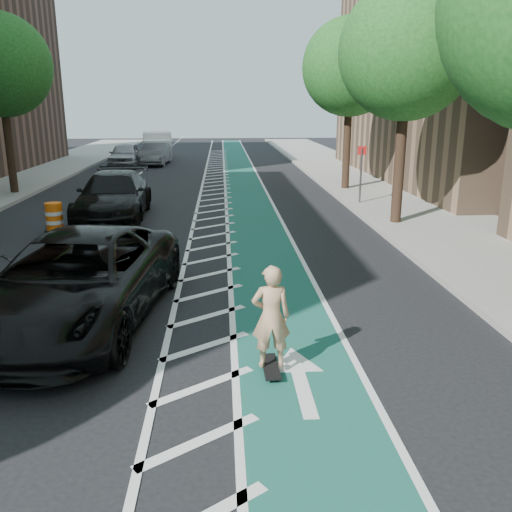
{
  "coord_description": "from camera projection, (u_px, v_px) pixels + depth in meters",
  "views": [
    {
      "loc": [
        1.84,
        -10.2,
        4.12
      ],
      "look_at": [
        2.52,
        0.56,
        1.1
      ],
      "focal_mm": 38.0,
      "sensor_mm": 36.0,
      "label": 1
    }
  ],
  "objects": [
    {
      "name": "suv_near",
      "position": [
        77.0,
        280.0,
        10.39
      ],
      "size": [
        3.67,
        6.6,
        1.75
      ],
      "primitive_type": "imported",
      "rotation": [
        0.0,
        0.0,
        -0.13
      ],
      "color": "black",
      "rests_on": "ground"
    },
    {
      "name": "tree_r_c",
      "position": [
        408.0,
        51.0,
        17.41
      ],
      "size": [
        4.2,
        4.2,
        7.9
      ],
      "color": "#382619",
      "rests_on": "ground"
    },
    {
      "name": "ground",
      "position": [
        132.0,
        319.0,
        10.8
      ],
      "size": [
        120.0,
        120.0,
        0.0
      ],
      "primitive_type": "plane",
      "color": "black",
      "rests_on": "ground"
    },
    {
      "name": "skateboarder",
      "position": [
        271.0,
        317.0,
        8.39
      ],
      "size": [
        0.62,
        0.41,
        1.66
      ],
      "primitive_type": "imported",
      "rotation": [
        0.0,
        0.0,
        3.17
      ],
      "color": "tan",
      "rests_on": "skateboard"
    },
    {
      "name": "bike_lane",
      "position": [
        253.0,
        217.0,
        20.59
      ],
      "size": [
        2.0,
        90.0,
        0.01
      ],
      "primitive_type": "cube",
      "color": "#164F46",
      "rests_on": "ground"
    },
    {
      "name": "suv_far",
      "position": [
        114.0,
        196.0,
        20.04
      ],
      "size": [
        2.57,
        5.95,
        1.71
      ],
      "primitive_type": "imported",
      "rotation": [
        0.0,
        0.0,
        0.03
      ],
      "color": "black",
      "rests_on": "ground"
    },
    {
      "name": "curb_right",
      "position": [
        358.0,
        213.0,
        20.81
      ],
      "size": [
        0.12,
        90.0,
        0.16
      ],
      "primitive_type": "cube",
      "color": "gray",
      "rests_on": "ground"
    },
    {
      "name": "car_silver",
      "position": [
        125.0,
        155.0,
        36.79
      ],
      "size": [
        2.04,
        4.78,
        1.61
      ],
      "primitive_type": "imported",
      "rotation": [
        0.0,
        0.0,
        0.03
      ],
      "color": "#97979C",
      "rests_on": "ground"
    },
    {
      "name": "buffer_strip",
      "position": [
        214.0,
        217.0,
        20.5
      ],
      "size": [
        1.4,
        90.0,
        0.01
      ],
      "primitive_type": "cube",
      "color": "silver",
      "rests_on": "ground"
    },
    {
      "name": "box_truck",
      "position": [
        158.0,
        146.0,
        43.16
      ],
      "size": [
        2.68,
        4.99,
        1.99
      ],
      "rotation": [
        0.0,
        0.0,
        0.12
      ],
      "color": "white",
      "rests_on": "ground"
    },
    {
      "name": "skateboard",
      "position": [
        271.0,
        367.0,
        8.62
      ],
      "size": [
        0.27,
        0.88,
        0.12
      ],
      "rotation": [
        0.0,
        0.0,
        0.02
      ],
      "color": "black",
      "rests_on": "ground"
    },
    {
      "name": "sign_post",
      "position": [
        361.0,
        174.0,
        22.43
      ],
      "size": [
        0.35,
        0.08,
        2.47
      ],
      "color": "#4C4C4C",
      "rests_on": "ground"
    },
    {
      "name": "barrel_a",
      "position": [
        54.0,
        218.0,
        18.15
      ],
      "size": [
        0.71,
        0.71,
        0.96
      ],
      "color": "#F6620C",
      "rests_on": "ground"
    },
    {
      "name": "car_grey",
      "position": [
        156.0,
        154.0,
        38.13
      ],
      "size": [
        1.88,
        4.73,
        1.53
      ],
      "primitive_type": "imported",
      "rotation": [
        0.0,
        0.0,
        -0.06
      ],
      "color": "#5D5C62",
      "rests_on": "ground"
    },
    {
      "name": "tree_l_d",
      "position": [
        1.0,
        66.0,
        24.14
      ],
      "size": [
        4.2,
        4.2,
        7.9
      ],
      "color": "#382619",
      "rests_on": "ground"
    },
    {
      "name": "tree_r_d",
      "position": [
        351.0,
        67.0,
        25.09
      ],
      "size": [
        4.2,
        4.2,
        7.9
      ],
      "color": "#382619",
      "rests_on": "ground"
    },
    {
      "name": "barrel_c",
      "position": [
        120.0,
        182.0,
        26.82
      ],
      "size": [
        0.67,
        0.67,
        0.92
      ],
      "color": "#EA420C",
      "rests_on": "ground"
    },
    {
      "name": "barrel_b",
      "position": [
        98.0,
        190.0,
        23.82
      ],
      "size": [
        0.74,
        0.74,
        1.01
      ],
      "color": "#E0440B",
      "rests_on": "ground"
    },
    {
      "name": "sidewalk_right",
      "position": [
        420.0,
        213.0,
        20.96
      ],
      "size": [
        5.0,
        90.0,
        0.15
      ],
      "primitive_type": "cube",
      "color": "gray",
      "rests_on": "ground"
    }
  ]
}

